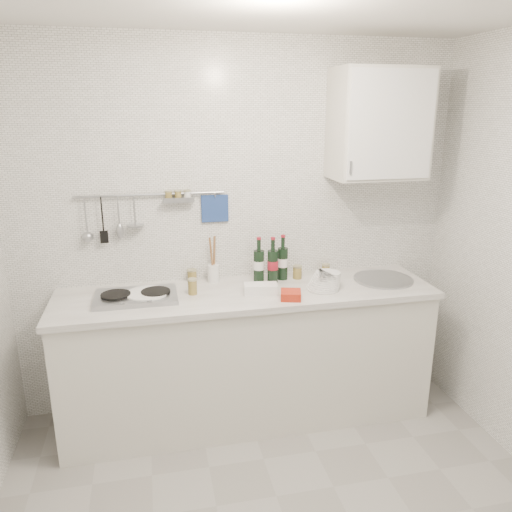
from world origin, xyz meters
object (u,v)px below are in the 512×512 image
at_px(plate_stack_sink, 325,281).
at_px(utensil_crock, 213,271).
at_px(plate_stack_hob, 146,296).
at_px(wall_cabinet, 379,124).
at_px(wine_bottles, 272,259).

bearing_deg(plate_stack_sink, utensil_crock, 157.25).
height_order(plate_stack_hob, utensil_crock, utensil_crock).
bearing_deg(wall_cabinet, plate_stack_sink, -154.49).
height_order(plate_stack_hob, plate_stack_sink, plate_stack_sink).
relative_size(plate_stack_sink, utensil_crock, 0.72).
xyz_separation_m(plate_stack_sink, wine_bottles, (-0.31, 0.22, 0.10)).
xyz_separation_m(plate_stack_sink, utensil_crock, (-0.69, 0.29, 0.02)).
bearing_deg(utensil_crock, plate_stack_hob, -153.16).
distance_m(wall_cabinet, plate_stack_hob, 1.84).
bearing_deg(plate_stack_hob, plate_stack_sink, -3.17).
bearing_deg(utensil_crock, wine_bottles, -10.85).
bearing_deg(wall_cabinet, wine_bottles, 177.79).
xyz_separation_m(wall_cabinet, plate_stack_hob, (-1.54, -0.13, -1.01)).
relative_size(plate_stack_hob, plate_stack_sink, 1.21).
xyz_separation_m(plate_stack_hob, wine_bottles, (0.84, 0.15, 0.14)).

